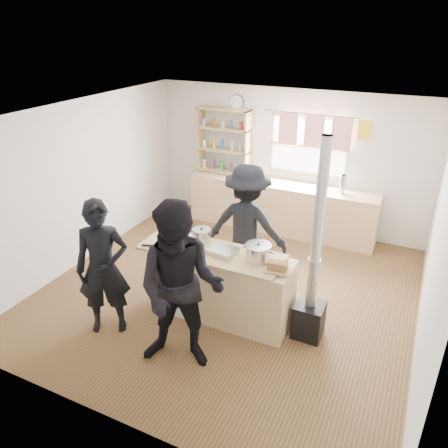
% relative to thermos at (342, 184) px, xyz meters
% --- Properties ---
extents(ground, '(5.00, 5.00, 0.01)m').
position_rel_thermos_xyz_m(ground, '(-1.04, -2.22, -1.06)').
color(ground, brown).
rests_on(ground, ground).
extents(back_counter, '(3.40, 0.55, 0.90)m').
position_rel_thermos_xyz_m(back_counter, '(-1.04, 0.00, -0.61)').
color(back_counter, tan).
rests_on(back_counter, ground).
extents(shelving_unit, '(1.00, 0.28, 1.20)m').
position_rel_thermos_xyz_m(shelving_unit, '(-2.24, 0.12, 0.46)').
color(shelving_unit, tan).
rests_on(shelving_unit, back_counter).
extents(thermos, '(0.10, 0.10, 0.31)m').
position_rel_thermos_xyz_m(thermos, '(0.00, 0.00, 0.00)').
color(thermos, silver).
rests_on(thermos, back_counter).
extents(cooking_island, '(1.97, 0.64, 0.93)m').
position_rel_thermos_xyz_m(cooking_island, '(-0.90, -2.77, -0.59)').
color(cooking_island, silver).
rests_on(cooking_island, ground).
extents(skillet_greens, '(0.41, 0.41, 0.05)m').
position_rel_thermos_xyz_m(skillet_greens, '(-1.56, -2.93, -0.10)').
color(skillet_greens, black).
rests_on(skillet_greens, cooking_island).
extents(roast_tray, '(0.37, 0.31, 0.07)m').
position_rel_thermos_xyz_m(roast_tray, '(-0.88, -2.77, -0.09)').
color(roast_tray, silver).
rests_on(roast_tray, cooking_island).
extents(stockpot_stove, '(0.24, 0.24, 0.19)m').
position_rel_thermos_xyz_m(stockpot_stove, '(-1.27, -2.58, -0.04)').
color(stockpot_stove, silver).
rests_on(stockpot_stove, cooking_island).
extents(stockpot_counter, '(0.31, 0.31, 0.23)m').
position_rel_thermos_xyz_m(stockpot_counter, '(-0.43, -2.73, -0.02)').
color(stockpot_counter, silver).
rests_on(stockpot_counter, cooking_island).
extents(bread_board, '(0.30, 0.23, 0.12)m').
position_rel_thermos_xyz_m(bread_board, '(-0.14, -2.87, -0.07)').
color(bread_board, tan).
rests_on(bread_board, cooking_island).
extents(flue_heater, '(0.35, 0.35, 2.50)m').
position_rel_thermos_xyz_m(flue_heater, '(0.23, -2.67, -0.39)').
color(flue_heater, black).
rests_on(flue_heater, ground).
extents(person_near_left, '(0.75, 0.68, 1.73)m').
position_rel_thermos_xyz_m(person_near_left, '(-2.06, -3.60, -0.19)').
color(person_near_left, black).
rests_on(person_near_left, ground).
extents(person_near_right, '(1.12, 0.97, 1.96)m').
position_rel_thermos_xyz_m(person_near_right, '(-0.92, -3.72, -0.08)').
color(person_near_right, black).
rests_on(person_near_right, ground).
extents(person_far, '(1.18, 0.71, 1.79)m').
position_rel_thermos_xyz_m(person_far, '(-0.94, -1.85, -0.16)').
color(person_far, black).
rests_on(person_far, ground).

